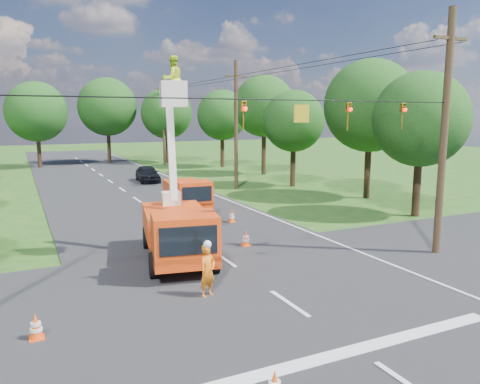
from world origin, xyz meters
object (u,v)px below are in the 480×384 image
distant_car (148,174)px  traffic_cone_3 (36,327)px  tree_far_c (167,113)px  pole_right_near (444,132)px  tree_right_e (222,115)px  tree_right_a (421,119)px  tree_far_a (36,112)px  ground_worker (208,271)px  second_truck (187,193)px  traffic_cone_6 (205,202)px  traffic_cone_1 (246,239)px  pole_right_mid (236,124)px  tree_right_c (294,121)px  tree_right_d (264,106)px  traffic_cone_2 (232,216)px  tree_right_b (370,106)px  tree_far_b (107,107)px  pole_right_far (164,121)px  bucket_truck (177,219)px

distant_car → traffic_cone_3: distant_car is taller
tree_far_c → distant_car: bearing=-113.0°
pole_right_near → tree_right_e: bearing=81.4°
pole_right_near → tree_right_a: (5.00, 6.00, 0.46)m
distant_car → tree_far_a: (-7.99, 16.36, 5.46)m
tree_right_e → ground_worker: bearing=-114.1°
second_truck → distant_car: 13.39m
traffic_cone_6 → pole_right_near: 15.30m
traffic_cone_1 → traffic_cone_6: size_ratio=1.00×
pole_right_mid → tree_right_c: bearing=-12.0°
ground_worker → tree_right_c: size_ratio=0.22×
traffic_cone_6 → tree_right_d: size_ratio=0.07×
tree_far_a → second_truck: bearing=-76.7°
traffic_cone_2 → tree_right_d: (11.73, 17.98, 6.32)m
traffic_cone_2 → pole_right_near: size_ratio=0.07×
tree_right_a → tree_right_b: 6.25m
tree_right_c → tree_right_e: bearing=87.9°
traffic_cone_1 → tree_right_b: tree_right_b is taller
traffic_cone_6 → pole_right_mid: size_ratio=0.07×
traffic_cone_1 → tree_far_b: bearing=88.2°
pole_right_mid → pole_right_far: 20.00m
pole_right_mid → bucket_truck: bearing=-122.1°
traffic_cone_6 → tree_far_b: tree_far_b is taller
tree_far_b → bucket_truck: bearing=-96.5°
traffic_cone_3 → tree_right_e: size_ratio=0.08×
second_truck → traffic_cone_6: bearing=19.6°
ground_worker → traffic_cone_6: bearing=42.2°
ground_worker → pole_right_near: 11.35m
traffic_cone_2 → tree_right_b: size_ratio=0.07×
ground_worker → tree_right_e: tree_right_e is taller
pole_right_near → pole_right_mid: size_ratio=1.00×
bucket_truck → tree_far_a: 39.65m
second_truck → pole_right_mid: 10.17m
pole_right_far → tree_right_c: 21.52m
tree_right_b → tree_far_b: 35.12m
second_truck → tree_right_e: 25.15m
pole_right_far → tree_right_d: pole_right_far is taller
pole_right_near → bucket_truck: bearing=159.9°
second_truck → tree_right_d: size_ratio=0.58×
tree_right_b → tree_far_b: size_ratio=0.93×
traffic_cone_1 → pole_right_far: size_ratio=0.07×
pole_right_far → tree_far_b: bearing=137.7°
traffic_cone_3 → traffic_cone_6: bearing=54.6°
traffic_cone_3 → tree_right_a: 22.45m
tree_far_a → pole_right_mid: bearing=-59.6°
traffic_cone_6 → tree_right_b: tree_right_b is taller
ground_worker → traffic_cone_3: ground_worker is taller
traffic_cone_1 → bucket_truck: bearing=-168.3°
bucket_truck → tree_right_e: size_ratio=0.94×
traffic_cone_3 → bucket_truck: bearing=41.7°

